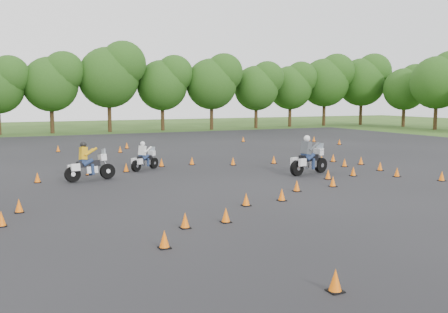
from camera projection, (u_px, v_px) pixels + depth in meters
ground at (268, 198)px, 19.27m from camera, size 140.00×140.00×0.00m
asphalt_pad at (207, 176)px, 24.66m from camera, size 62.00×62.00×0.00m
treeline at (126, 90)px, 51.86m from camera, size 86.74×32.26×10.67m
traffic_cones at (209, 173)px, 24.18m from camera, size 35.92×33.57×0.45m
rider_grey at (309, 155)px, 25.23m from camera, size 2.69×1.39×1.99m
rider_yellow at (90, 161)px, 23.19m from camera, size 2.49×1.13×1.85m
rider_white at (145, 156)px, 26.72m from camera, size 2.02×1.60×1.55m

